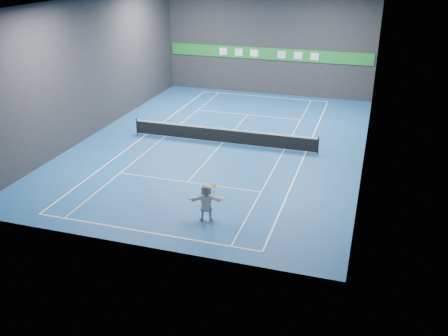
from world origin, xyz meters
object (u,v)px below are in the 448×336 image
(tennis_ball, at_px, (202,163))
(player, at_px, (206,202))
(tennis_net, at_px, (223,135))
(tennis_racket, at_px, (213,187))

(tennis_ball, bearing_deg, player, 12.91)
(tennis_ball, distance_m, tennis_net, 10.54)
(tennis_ball, bearing_deg, tennis_net, 102.19)
(player, bearing_deg, tennis_ball, -3.20)
(tennis_ball, distance_m, tennis_racket, 1.27)
(tennis_ball, height_order, tennis_net, tennis_ball)
(tennis_ball, relative_size, tennis_racket, 0.11)
(tennis_ball, xyz_separation_m, tennis_net, (-2.17, 10.05, -2.35))
(tennis_net, distance_m, tennis_racket, 10.37)
(tennis_ball, bearing_deg, tennis_racket, 10.48)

